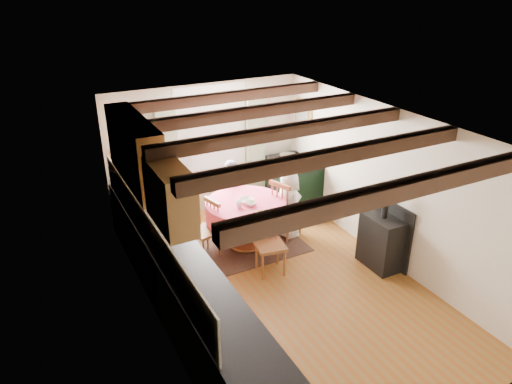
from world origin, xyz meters
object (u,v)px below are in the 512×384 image
chair_left (205,229)px  chair_right (286,208)px  dining_table (246,224)px  chair_near (270,244)px  aga_range (294,184)px  cast_iron_stove (383,228)px  child_far (231,192)px  cup (239,204)px  child_right (289,204)px

chair_left → chair_right: chair_right is taller
dining_table → chair_near: chair_near is taller
aga_range → cast_iron_stove: cast_iron_stove is taller
dining_table → child_far: (0.10, 0.81, 0.21)m
dining_table → cast_iron_stove: bearing=-44.2°
chair_right → child_far: bearing=17.1°
cast_iron_stove → child_far: cast_iron_stove is taller
chair_left → cast_iron_stove: bearing=42.9°
chair_near → cast_iron_stove: cast_iron_stove is taller
chair_near → chair_right: bearing=57.9°
chair_near → cup: size_ratio=9.06×
chair_near → chair_left: size_ratio=1.04×
chair_near → chair_left: (-0.68, 0.88, -0.02)m
child_far → aga_range: bearing=175.5°
aga_range → dining_table: bearing=-149.4°
child_right → cup: size_ratio=11.20×
dining_table → cast_iron_stove: (1.53, -1.50, 0.26)m
chair_right → cast_iron_stove: 1.67m
chair_right → child_right: child_right is taller
dining_table → chair_right: (0.74, -0.04, 0.13)m
child_far → cup: bearing=67.7°
cast_iron_stove → child_right: size_ratio=1.08×
child_far → cup: child_far is taller
chair_left → chair_right: bearing=74.9°
chair_near → chair_right: 1.14m
chair_left → cast_iron_stove: cast_iron_stove is taller
cast_iron_stove → cup: bearing=141.3°
chair_near → child_far: child_far is taller
dining_table → chair_right: chair_right is taller
child_far → dining_table: bearing=77.2°
dining_table → child_far: 0.84m
child_right → chair_left: bearing=86.0°
dining_table → cast_iron_stove: size_ratio=1.00×
child_right → chair_right: bearing=75.0°
dining_table → chair_left: size_ratio=1.40×
chair_right → cast_iron_stove: bearing=-171.0°
chair_right → cup: bearing=75.5°
child_far → cup: (-0.28, -0.93, 0.23)m
dining_table → chair_near: 0.88m
aga_range → cast_iron_stove: bearing=-87.3°
child_far → cup: size_ratio=11.28×
dining_table → child_right: size_ratio=1.08×
chair_near → child_right: 1.16m
chair_left → dining_table: bearing=76.3°
chair_left → child_right: (1.49, -0.05, 0.13)m
chair_left → cup: chair_left is taller
chair_right → cup: chair_right is taller
aga_range → child_far: bearing=-178.7°
child_right → child_far: bearing=36.0°
chair_right → child_far: size_ratio=0.86×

